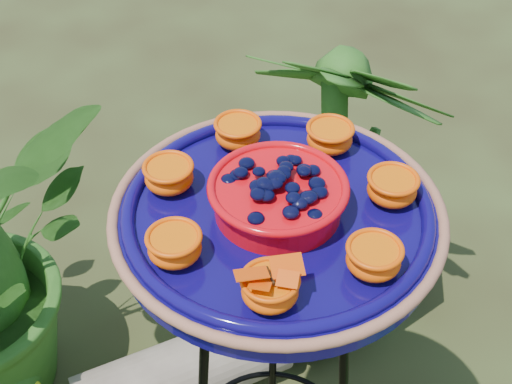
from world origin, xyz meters
TOP-DOWN VIEW (x-y plane):
  - tripod_stand at (0.13, -0.03)m, footprint 0.43×0.43m
  - feeder_dish at (0.13, -0.03)m, footprint 0.60×0.60m
  - driftwood_log at (0.01, 0.34)m, footprint 0.58×0.27m
  - shrub_back_right at (0.51, 0.55)m, footprint 0.71×0.71m

SIDE VIEW (x-z plane):
  - driftwood_log at x=0.01m, z-range 0.00..0.19m
  - shrub_back_right at x=0.51m, z-range 0.00..0.90m
  - tripod_stand at x=0.13m, z-range 0.10..1.04m
  - feeder_dish at x=0.13m, z-range 0.93..1.04m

